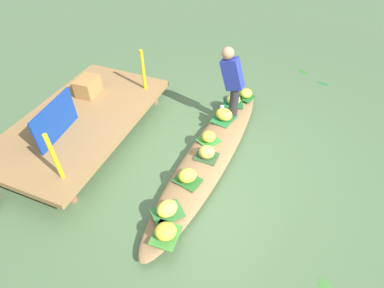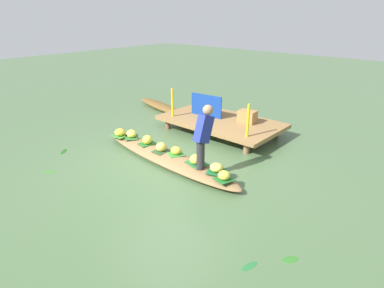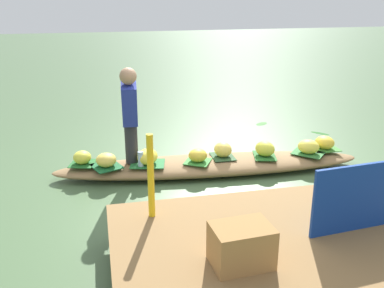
% 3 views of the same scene
% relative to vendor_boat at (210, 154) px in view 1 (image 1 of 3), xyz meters
% --- Properties ---
extents(canal_water, '(40.00, 40.00, 0.00)m').
position_rel_vendor_boat_xyz_m(canal_water, '(0.00, 0.00, -0.10)').
color(canal_water, '#4A6841').
rests_on(canal_water, ground).
extents(dock_platform, '(3.20, 1.80, 0.36)m').
position_rel_vendor_boat_xyz_m(dock_platform, '(-0.23, 2.26, 0.20)').
color(dock_platform, olive).
rests_on(dock_platform, ground).
extents(vendor_boat, '(4.09, 0.97, 0.20)m').
position_rel_vendor_boat_xyz_m(vendor_boat, '(0.00, 0.00, 0.00)').
color(vendor_boat, olive).
rests_on(vendor_boat, ground).
extents(leaf_mat_0, '(0.48, 0.41, 0.01)m').
position_rel_vendor_boat_xyz_m(leaf_mat_0, '(0.83, 0.04, 0.11)').
color(leaf_mat_0, '#236A32').
rests_on(leaf_mat_0, vendor_boat).
extents(banana_bunch_0, '(0.35, 0.37, 0.20)m').
position_rel_vendor_boat_xyz_m(banana_bunch_0, '(0.83, 0.04, 0.20)').
color(banana_bunch_0, yellow).
rests_on(banana_bunch_0, vendor_boat).
extents(leaf_mat_1, '(0.49, 0.49, 0.01)m').
position_rel_vendor_boat_xyz_m(leaf_mat_1, '(-1.33, 0.12, 0.11)').
color(leaf_mat_1, '#2E6D31').
rests_on(leaf_mat_1, vendor_boat).
extents(banana_bunch_1, '(0.36, 0.34, 0.18)m').
position_rel_vendor_boat_xyz_m(banana_bunch_1, '(-1.33, 0.12, 0.20)').
color(banana_bunch_1, '#F8E14B').
rests_on(banana_bunch_1, vendor_boat).
extents(leaf_mat_2, '(0.36, 0.43, 0.01)m').
position_rel_vendor_boat_xyz_m(leaf_mat_2, '(-0.72, 0.09, 0.11)').
color(leaf_mat_2, '#266225').
rests_on(leaf_mat_2, vendor_boat).
extents(banana_bunch_2, '(0.33, 0.34, 0.20)m').
position_rel_vendor_boat_xyz_m(banana_bunch_2, '(-0.72, 0.09, 0.20)').
color(banana_bunch_2, yellow).
rests_on(banana_bunch_2, vendor_boat).
extents(leaf_mat_3, '(0.44, 0.45, 0.01)m').
position_rel_vendor_boat_xyz_m(leaf_mat_3, '(1.34, 0.01, 0.11)').
color(leaf_mat_3, '#195E2F').
rests_on(leaf_mat_3, vendor_boat).
extents(banana_bunch_3, '(0.35, 0.35, 0.17)m').
position_rel_vendor_boat_xyz_m(banana_bunch_3, '(1.34, 0.01, 0.19)').
color(banana_bunch_3, '#F3D153').
rests_on(banana_bunch_3, vendor_boat).
extents(leaf_mat_4, '(0.39, 0.33, 0.01)m').
position_rel_vendor_boat_xyz_m(leaf_mat_4, '(-1.63, -0.00, 0.11)').
color(leaf_mat_4, '#3D8231').
rests_on(leaf_mat_4, vendor_boat).
extents(banana_bunch_4, '(0.35, 0.36, 0.18)m').
position_rel_vendor_boat_xyz_m(banana_bunch_4, '(-1.63, -0.00, 0.19)').
color(banana_bunch_4, yellow).
rests_on(banana_bunch_4, vendor_boat).
extents(leaf_mat_5, '(0.42, 0.42, 0.01)m').
position_rel_vendor_boat_xyz_m(leaf_mat_5, '(0.19, 0.10, 0.11)').
color(leaf_mat_5, '#358533').
rests_on(leaf_mat_5, vendor_boat).
extents(banana_bunch_5, '(0.26, 0.25, 0.17)m').
position_rel_vendor_boat_xyz_m(banana_bunch_5, '(0.19, 0.10, 0.19)').
color(banana_bunch_5, yellow).
rests_on(banana_bunch_5, vendor_boat).
extents(leaf_mat_6, '(0.29, 0.35, 0.01)m').
position_rel_vendor_boat_xyz_m(leaf_mat_6, '(-0.17, -0.00, 0.11)').
color(leaf_mat_6, '#2D502D').
rests_on(leaf_mat_6, vendor_boat).
extents(banana_bunch_6, '(0.31, 0.32, 0.20)m').
position_rel_vendor_boat_xyz_m(banana_bunch_6, '(-0.17, -0.00, 0.20)').
color(banana_bunch_6, '#F6D054').
rests_on(banana_bunch_6, vendor_boat).
extents(leaf_mat_7, '(0.37, 0.38, 0.01)m').
position_rel_vendor_boat_xyz_m(leaf_mat_7, '(1.63, -0.15, 0.11)').
color(leaf_mat_7, '#206328').
rests_on(leaf_mat_7, vendor_boat).
extents(banana_bunch_7, '(0.29, 0.29, 0.17)m').
position_rel_vendor_boat_xyz_m(banana_bunch_7, '(1.63, -0.15, 0.19)').
color(banana_bunch_7, yellow).
rests_on(banana_bunch_7, vendor_boat).
extents(vendor_person, '(0.21, 0.44, 1.24)m').
position_rel_vendor_boat_xyz_m(vendor_person, '(1.02, 0.00, 0.80)').
color(vendor_person, '#28282D').
rests_on(vendor_person, vendor_boat).
extents(water_bottle, '(0.07, 0.07, 0.20)m').
position_rel_vendor_boat_xyz_m(water_bottle, '(0.92, 0.11, 0.20)').
color(water_bottle, silver).
rests_on(water_bottle, vendor_boat).
extents(market_banner, '(0.95, 0.12, 0.60)m').
position_rel_vendor_boat_xyz_m(market_banner, '(-0.73, 2.26, 0.56)').
color(market_banner, navy).
rests_on(market_banner, dock_platform).
extents(railing_post_west, '(0.06, 0.06, 0.78)m').
position_rel_vendor_boat_xyz_m(railing_post_west, '(-1.43, 1.66, 0.65)').
color(railing_post_west, yellow).
rests_on(railing_post_west, dock_platform).
extents(railing_post_east, '(0.06, 0.06, 0.78)m').
position_rel_vendor_boat_xyz_m(railing_post_east, '(0.97, 1.66, 0.65)').
color(railing_post_east, yellow).
rests_on(railing_post_east, dock_platform).
extents(produce_crate, '(0.46, 0.35, 0.32)m').
position_rel_vendor_boat_xyz_m(produce_crate, '(0.42, 2.54, 0.41)').
color(produce_crate, '#A5753F').
rests_on(produce_crate, dock_platform).
extents(drifting_plant_0, '(0.17, 0.29, 0.01)m').
position_rel_vendor_boat_xyz_m(drifting_plant_0, '(3.04, -1.52, -0.10)').
color(drifting_plant_0, '#256B33').
rests_on(drifting_plant_0, ground).
extents(drifting_plant_1, '(0.24, 0.27, 0.01)m').
position_rel_vendor_boat_xyz_m(drifting_plant_1, '(3.39, -1.07, -0.10)').
color(drifting_plant_1, '#2F7026').
rests_on(drifting_plant_1, ground).
extents(drifting_plant_2, '(0.30, 0.27, 0.01)m').
position_rel_vendor_boat_xyz_m(drifting_plant_2, '(-1.45, -1.92, -0.10)').
color(drifting_plant_2, '#3C732F').
rests_on(drifting_plant_2, ground).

